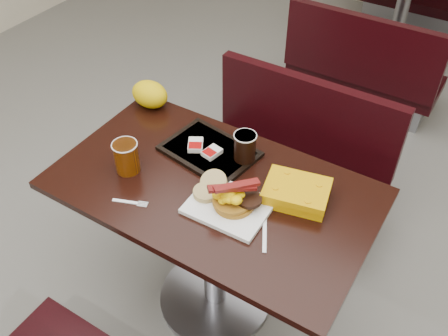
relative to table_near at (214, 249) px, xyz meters
The scene contains 23 objects.
floor 0.38m from the table_near, ahead, with size 6.00×7.00×0.01m, color gray.
table_near is the anchor object (origin of this frame).
bench_near_n 0.70m from the table_near, 90.00° to the left, with size 1.00×0.46×0.72m, color black, non-canonical shape.
table_far 2.60m from the table_near, 90.00° to the left, with size 1.20×0.70×0.75m, color black, non-canonical shape.
bench_far_s 1.90m from the table_near, 90.00° to the left, with size 1.00×0.46×0.72m, color black, non-canonical shape.
platter 0.40m from the table_near, 31.37° to the right, with size 0.28×0.22×0.02m, color white.
pancake_stack 0.43m from the table_near, 24.25° to the right, with size 0.14×0.14×0.03m, color #A3651B.
sausage_patty 0.46m from the table_near, 11.29° to the right, with size 0.09×0.09×0.01m, color black.
scrambled_eggs 0.46m from the table_near, 32.88° to the right, with size 0.10×0.08×0.05m, color #FFDA05.
bacon_strips 0.50m from the table_near, 27.06° to the right, with size 0.17×0.08×0.01m, color #410409, non-canonical shape.
muffin_bottom 0.41m from the table_near, 80.17° to the right, with size 0.09×0.09×0.02m, color tan.
muffin_top 0.42m from the table_near, 48.40° to the right, with size 0.10×0.10×0.02m, color tan.
coffee_cup_near 0.55m from the table_near, 163.45° to the right, with size 0.09×0.09×0.13m, color #7E3604.
fork 0.50m from the table_near, 133.52° to the right, with size 0.13×0.02×0.00m, color white, non-canonical shape.
knife 0.48m from the table_near, 21.02° to the right, with size 0.16×0.01×0.00m, color white.
condiment_syrup 0.40m from the table_near, 151.55° to the left, with size 0.04×0.03×0.01m, color #B76207.
condiment_ketchup 0.38m from the table_near, behind, with size 0.04×0.03×0.01m, color #8C0504.
tray 0.43m from the table_near, 126.92° to the left, with size 0.36×0.25×0.02m, color black.
hashbrown_sleeve_left 0.46m from the table_near, 141.31° to the left, with size 0.06×0.08×0.02m, color silver.
hashbrown_sleeve_right 0.43m from the table_near, 124.04° to the left, with size 0.05×0.07×0.02m, color silver.
coffee_cup_far 0.49m from the table_near, 80.29° to the left, with size 0.08×0.08×0.11m, color black.
clamshell 0.51m from the table_near, 19.32° to the left, with size 0.23×0.17×0.06m, color #D09103.
paper_bag 0.73m from the table_near, 150.83° to the left, with size 0.17×0.13×0.12m, color #DDC407.
Camera 1 is at (0.73, -1.11, 2.06)m, focal length 40.05 mm.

